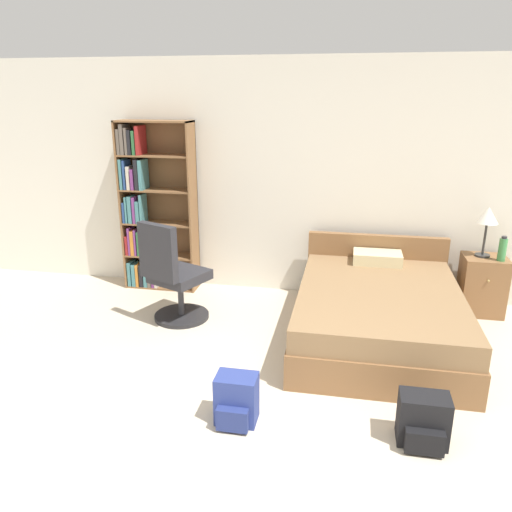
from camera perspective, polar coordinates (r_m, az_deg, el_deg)
ground_plane at (r=3.19m, az=2.28°, el=-25.86°), size 14.00×14.00×0.00m
wall_back at (r=5.59m, az=7.54°, el=8.51°), size 9.00×0.06×2.60m
bookshelf at (r=5.91m, az=-12.10°, el=5.24°), size 0.85×0.29×1.94m
bed at (r=4.85m, az=13.74°, el=-6.18°), size 1.48×2.03×0.76m
office_chair at (r=5.03m, az=-9.45°, el=-2.50°), size 0.65×0.70×1.06m
nightstand at (r=5.73m, az=24.41°, el=-3.03°), size 0.43×0.41×0.62m
table_lamp at (r=5.55m, az=24.96°, el=3.95°), size 0.21×0.21×0.52m
water_bottle at (r=5.55m, az=26.34°, el=0.70°), size 0.08×0.08×0.26m
backpack_black at (r=3.62m, az=18.57°, el=-17.47°), size 0.32×0.28×0.35m
backpack_blue at (r=3.63m, az=-2.27°, el=-16.18°), size 0.29×0.27×0.35m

